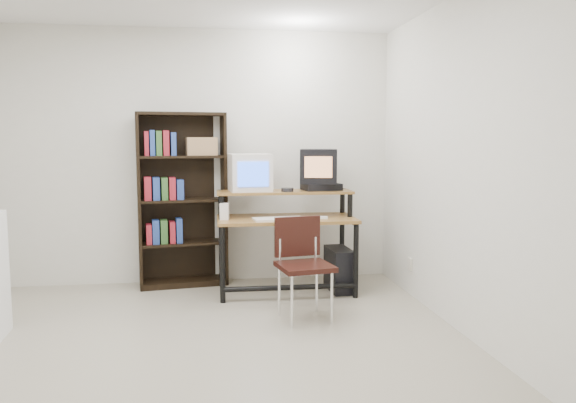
{
  "coord_description": "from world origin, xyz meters",
  "views": [
    {
      "loc": [
        0.07,
        -3.88,
        1.49
      ],
      "look_at": [
        0.8,
        1.1,
        0.93
      ],
      "focal_mm": 35.0,
      "sensor_mm": 36.0,
      "label": 1
    }
  ],
  "objects": [
    {
      "name": "mouse",
      "position": [
        1.16,
        1.29,
        0.74
      ],
      "size": [
        0.11,
        0.08,
        0.03
      ],
      "primitive_type": "cube",
      "rotation": [
        0.0,
        0.0,
        -0.2
      ],
      "color": "white",
      "rests_on": "mousepad"
    },
    {
      "name": "desk_speaker",
      "position": [
        0.24,
        1.37,
        0.8
      ],
      "size": [
        0.09,
        0.09,
        0.17
      ],
      "primitive_type": "cube",
      "rotation": [
        0.0,
        0.0,
        -0.17
      ],
      "color": "white",
      "rests_on": "computer_desk"
    },
    {
      "name": "vcr",
      "position": [
        1.2,
        1.57,
        1.01
      ],
      "size": [
        0.4,
        0.31,
        0.08
      ],
      "primitive_type": "cube",
      "rotation": [
        0.0,
        0.0,
        0.15
      ],
      "color": "black",
      "rests_on": "computer_desk"
    },
    {
      "name": "right_wall",
      "position": [
        2.0,
        0.0,
        1.3
      ],
      "size": [
        0.01,
        4.0,
        2.6
      ],
      "primitive_type": "cube",
      "color": "silver",
      "rests_on": "floor"
    },
    {
      "name": "crt_tv",
      "position": [
        1.19,
        1.59,
        1.22
      ],
      "size": [
        0.43,
        0.42,
        0.34
      ],
      "rotation": [
        0.0,
        0.0,
        -0.23
      ],
      "color": "black",
      "rests_on": "vcr"
    },
    {
      "name": "computer_desk",
      "position": [
        0.83,
        1.45,
        0.7
      ],
      "size": [
        1.33,
        0.68,
        0.98
      ],
      "rotation": [
        0.0,
        0.0,
        -0.01
      ],
      "color": "olive",
      "rests_on": "floor"
    },
    {
      "name": "wall_outlet",
      "position": [
        1.99,
        1.15,
        0.3
      ],
      "size": [
        0.02,
        0.08,
        0.12
      ],
      "primitive_type": "cube",
      "color": "beige",
      "rests_on": "right_wall"
    },
    {
      "name": "pc_tower",
      "position": [
        1.36,
        1.41,
        0.21
      ],
      "size": [
        0.22,
        0.46,
        0.42
      ],
      "primitive_type": "cube",
      "rotation": [
        0.0,
        0.0,
        0.05
      ],
      "color": "black",
      "rests_on": "floor"
    },
    {
      "name": "bookshelf",
      "position": [
        -0.17,
        1.86,
        0.9
      ],
      "size": [
        0.91,
        0.4,
        1.75
      ],
      "rotation": [
        0.0,
        0.0,
        0.13
      ],
      "color": "black",
      "rests_on": "floor"
    },
    {
      "name": "cd_spindle",
      "position": [
        0.85,
        1.45,
        0.99
      ],
      "size": [
        0.13,
        0.13,
        0.05
      ],
      "primitive_type": "cylinder",
      "rotation": [
        0.0,
        0.0,
        0.06
      ],
      "color": "#26262B",
      "rests_on": "computer_desk"
    },
    {
      "name": "front_wall",
      "position": [
        0.0,
        -2.0,
        1.3
      ],
      "size": [
        4.0,
        0.01,
        2.6
      ],
      "primitive_type": "cube",
      "color": "silver",
      "rests_on": "floor"
    },
    {
      "name": "mousepad",
      "position": [
        1.17,
        1.28,
        0.72
      ],
      "size": [
        0.23,
        0.19,
        0.01
      ],
      "primitive_type": "cube",
      "rotation": [
        0.0,
        0.0,
        -0.05
      ],
      "color": "black",
      "rests_on": "computer_desk"
    },
    {
      "name": "back_wall",
      "position": [
        0.0,
        2.0,
        1.3
      ],
      "size": [
        4.0,
        0.01,
        2.6
      ],
      "primitive_type": "cube",
      "color": "silver",
      "rests_on": "floor"
    },
    {
      "name": "floor",
      "position": [
        0.0,
        0.0,
        -0.01
      ],
      "size": [
        4.0,
        4.0,
        0.01
      ],
      "primitive_type": "cube",
      "color": "#B0A791",
      "rests_on": "ground"
    },
    {
      "name": "keyboard",
      "position": [
        0.74,
        1.27,
        0.74
      ],
      "size": [
        0.49,
        0.26,
        0.03
      ],
      "primitive_type": "cube",
      "rotation": [
        0.0,
        0.0,
        0.11
      ],
      "color": "white",
      "rests_on": "computer_desk"
    },
    {
      "name": "school_chair",
      "position": [
        0.85,
        0.63,
        0.52
      ],
      "size": [
        0.48,
        0.48,
        0.84
      ],
      "rotation": [
        0.0,
        0.0,
        0.17
      ],
      "color": "black",
      "rests_on": "floor"
    },
    {
      "name": "crt_monitor",
      "position": [
        0.5,
        1.61,
        1.16
      ],
      "size": [
        0.43,
        0.44,
        0.37
      ],
      "rotation": [
        0.0,
        0.0,
        0.1
      ],
      "color": "white",
      "rests_on": "computer_desk"
    }
  ]
}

